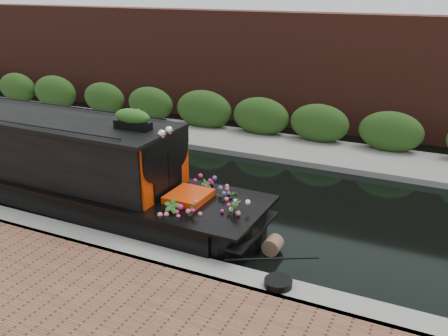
% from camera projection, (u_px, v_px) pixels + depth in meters
% --- Properties ---
extents(ground, '(80.00, 80.00, 0.00)m').
position_uv_depth(ground, '(184.00, 191.00, 12.65)').
color(ground, black).
rests_on(ground, ground).
extents(near_bank_coping, '(40.00, 0.60, 0.50)m').
position_uv_depth(near_bank_coping, '(101.00, 251.00, 9.86)').
color(near_bank_coping, gray).
rests_on(near_bank_coping, ground).
extents(far_bank_path, '(40.00, 2.40, 0.34)m').
position_uv_depth(far_bank_path, '(249.00, 145.00, 16.19)').
color(far_bank_path, gray).
rests_on(far_bank_path, ground).
extents(far_hedge, '(40.00, 1.10, 2.80)m').
position_uv_depth(far_hedge, '(259.00, 138.00, 16.95)').
color(far_hedge, '#234316').
rests_on(far_hedge, ground).
extents(far_brick_wall, '(40.00, 1.00, 8.00)m').
position_uv_depth(far_brick_wall, '(280.00, 123.00, 18.73)').
color(far_brick_wall, '#4C2319').
rests_on(far_brick_wall, ground).
extents(narrowboat, '(11.80, 2.24, 2.78)m').
position_uv_depth(narrowboat, '(25.00, 165.00, 12.08)').
color(narrowboat, black).
rests_on(narrowboat, ground).
extents(rope_fender, '(0.34, 0.35, 0.34)m').
position_uv_depth(rope_fender, '(273.00, 245.00, 9.72)').
color(rope_fender, brown).
rests_on(rope_fender, ground).
extents(coiled_mooring_rope, '(0.47, 0.47, 0.12)m').
position_uv_depth(coiled_mooring_rope, '(278.00, 283.00, 8.27)').
color(coiled_mooring_rope, black).
rests_on(coiled_mooring_rope, near_bank_coping).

